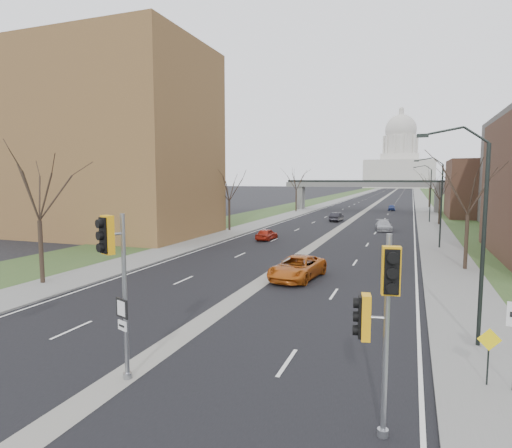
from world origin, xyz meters
The scene contains 28 objects.
ground centered at (0.00, 0.00, 0.00)m, with size 700.00×700.00×0.00m, color black.
road_surface centered at (0.00, 150.00, 0.01)m, with size 20.00×600.00×0.01m, color black.
median_strip centered at (0.00, 150.00, 0.00)m, with size 1.20×600.00×0.02m, color gray.
sidewalk_right centered at (12.00, 150.00, 0.06)m, with size 4.00×600.00×0.12m, color gray.
sidewalk_left centered at (-12.00, 150.00, 0.06)m, with size 4.00×600.00×0.12m, color gray.
grass_verge_right centered at (18.00, 150.00, 0.05)m, with size 8.00×600.00×0.10m, color #2B441F.
grass_verge_left centered at (-18.00, 150.00, 0.05)m, with size 8.00×600.00×0.10m, color #2B441F.
apartment_building centered at (-26.00, 30.00, 11.00)m, with size 25.00×16.00×22.00m, color olive.
commercial_block_far centered at (22.00, 70.00, 5.00)m, with size 14.00×14.00×10.00m, color #4F3324.
pedestrian_bridge centered at (0.00, 80.00, 4.84)m, with size 34.00×3.00×6.45m.
capitol centered at (0.00, 320.00, 18.60)m, with size 48.00×42.00×55.75m.
streetlight_near centered at (10.99, 6.00, 6.95)m, with size 2.61×0.20×8.70m.
streetlight_mid centered at (10.99, 32.00, 6.95)m, with size 2.61×0.20×8.70m.
streetlight_far centered at (10.99, 58.00, 6.95)m, with size 2.61×0.20×8.70m.
tree_left_a centered at (-13.00, 8.00, 6.64)m, with size 7.20×7.20×9.40m.
tree_left_b centered at (-13.00, 38.00, 6.23)m, with size 6.75×6.75×8.81m.
tree_left_c centered at (-13.00, 72.00, 7.04)m, with size 7.65×7.65×9.99m.
tree_right_a centered at (13.00, 22.00, 6.64)m, with size 7.20×7.20×9.40m.
tree_right_b centered at (13.00, 55.00, 5.82)m, with size 6.30×6.30×8.22m.
tree_right_c centered at (13.00, 95.00, 7.04)m, with size 7.65×7.65×9.99m.
signal_pole_median centered at (0.13, -1.34, 3.93)m, with size 0.80×0.94×5.63m.
signal_pole_right centered at (8.44, -1.71, 3.53)m, with size 1.09×0.91×5.39m.
warning_sign centered at (11.60, 2.39, 1.35)m, with size 0.74×0.14×1.89m.
car_left_near centered at (-5.85, 31.92, 0.63)m, with size 1.50×3.73×1.27m, color #A42212.
car_left_far centered at (-2.00, 55.29, 0.69)m, with size 1.45×4.17×1.37m, color black.
car_right_near centered at (2.00, 15.05, 0.77)m, with size 2.57×5.56×1.55m, color #AF5012.
car_right_mid centered at (5.81, 45.19, 0.68)m, with size 1.90×4.66×1.35m, color #A2A4A9.
car_right_far centered at (5.19, 82.88, 0.61)m, with size 1.44×3.59×1.22m, color navy.
Camera 1 is at (9.09, -12.58, 6.77)m, focal length 30.00 mm.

